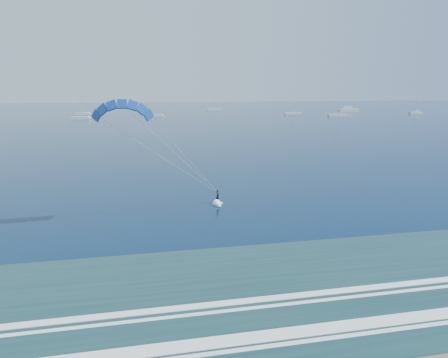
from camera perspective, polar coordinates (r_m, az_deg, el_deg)
name	(u,v)px	position (r m, az deg, el deg)	size (l,w,h in m)	color
kitesurfer_rig	(174,152)	(44.97, -7.19, 3.83)	(15.65, 7.78, 13.98)	gold
motor_yacht	(348,110)	(271.44, 17.32, 9.46)	(13.01, 3.47, 5.64)	silver
sailboat_1	(80,118)	(206.31, -19.83, 8.24)	(8.75, 2.40, 12.01)	silver
sailboat_2	(82,114)	(240.21, -19.61, 8.78)	(8.32, 2.40, 11.27)	silver
sailboat_3	(156,116)	(213.65, -9.73, 8.93)	(7.33, 2.40, 10.37)	silver
sailboat_4	(213,109)	(275.07, -1.53, 9.90)	(8.42, 2.40, 11.49)	silver
sailboat_5	(293,113)	(233.46, 9.78, 9.23)	(9.73, 2.40, 13.15)	silver
sailboat_6	(337,115)	(224.59, 15.90, 8.81)	(10.46, 2.40, 13.94)	silver
sailboat_7	(416,113)	(264.21, 25.69, 8.56)	(7.67, 2.40, 10.50)	silver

